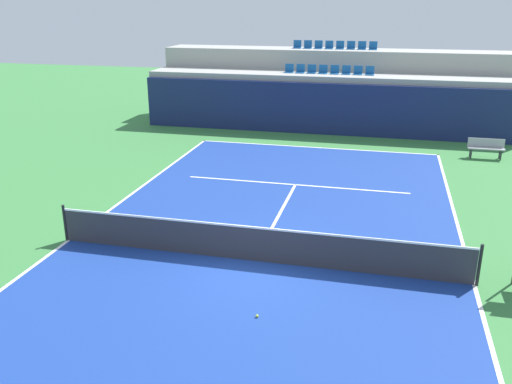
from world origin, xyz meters
The scene contains 15 objects.
ground_plane centered at (0.00, 0.00, 0.00)m, with size 80.00×80.00×0.00m, color #387A3D.
court_surface centered at (0.00, 0.00, 0.01)m, with size 11.00×24.00×0.01m, color navy.
baseline_far centered at (0.00, 11.95, 0.01)m, with size 11.00×0.10×0.00m, color white.
sideline_left centered at (-5.45, 0.00, 0.01)m, with size 0.10×24.00×0.00m, color white.
sideline_right centered at (5.45, 0.00, 0.01)m, with size 0.10×24.00×0.00m, color white.
service_line_far centered at (0.00, 6.40, 0.01)m, with size 8.26×0.10×0.00m, color white.
centre_service_line centered at (0.00, 3.20, 0.01)m, with size 0.10×6.40×0.00m, color white.
back_wall centered at (0.00, 14.79, 1.29)m, with size 19.00×0.30×2.58m, color navy.
stands_tier_lower centered at (0.00, 16.14, 1.44)m, with size 19.00×2.40×2.87m, color #9E9E99.
stands_tier_upper centered at (0.00, 18.54, 1.96)m, with size 19.00×2.40×3.93m, color #9E9E99.
seating_row_lower centered at (0.00, 16.24, 3.00)m, with size 4.62×0.44×0.44m.
seating_row_upper centered at (0.00, 18.64, 4.05)m, with size 4.62×0.44×0.44m.
tennis_net centered at (0.00, 0.00, 0.51)m, with size 11.08×0.08×1.07m.
player_bench centered at (7.37, 11.93, 0.51)m, with size 1.50×0.40×0.85m.
tennis_ball_0 centered at (0.70, -2.61, 0.04)m, with size 0.07×0.07×0.07m, color #CCE033.
Camera 1 is at (3.06, -12.44, 6.46)m, focal length 38.05 mm.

